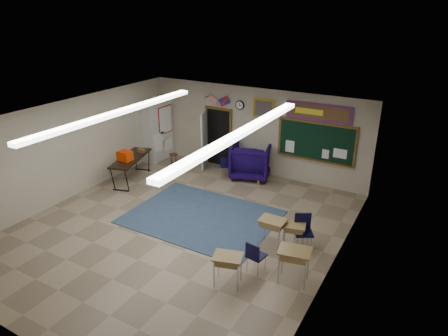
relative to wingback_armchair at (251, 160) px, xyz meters
The scene contains 25 objects.
floor 4.08m from the wingback_armchair, 91.86° to the right, with size 9.00×9.00×0.00m, color gray.
back_wall 1.02m from the wingback_armchair, 105.83° to the left, with size 8.00×0.04×3.00m, color #B6AD94.
front_wall 8.59m from the wingback_armchair, 90.88° to the right, with size 8.00×0.04×3.00m, color #B6AD94.
left_wall 5.85m from the wingback_armchair, 135.66° to the right, with size 0.04×9.00×3.00m, color #B6AD94.
right_wall 5.66m from the wingback_armchair, 46.22° to the right, with size 0.04×9.00×3.00m, color #B6AD94.
ceiling 4.70m from the wingback_armchair, 91.86° to the right, with size 8.00×9.00×0.04m, color beige.
area_rug 3.29m from the wingback_armchair, 88.78° to the right, with size 4.00×3.00×0.02m, color #344A63.
fluorescent_strips 4.67m from the wingback_armchair, 91.86° to the right, with size 3.86×6.00×0.10m, color white, non-canonical shape.
doorway 1.73m from the wingback_armchair, 169.11° to the left, with size 1.10×0.89×2.16m.
chalkboard 2.28m from the wingback_armchair, 11.61° to the left, with size 2.55×0.14×1.30m.
bulletin_board 2.81m from the wingback_armchair, 11.72° to the left, with size 2.10×0.05×0.55m.
framed_art_print 1.82m from the wingback_armchair, 62.98° to the left, with size 0.75×0.05×0.65m.
wall_clock 1.93m from the wingback_armchair, 147.78° to the left, with size 0.32×0.05×0.32m.
wall_flags 2.46m from the wingback_armchair, 165.25° to the left, with size 1.16×0.06×0.70m, color red, non-canonical shape.
storage_cabinet 3.88m from the wingback_armchair, behind, with size 0.59×1.25×2.20m.
wingback_armchair is the anchor object (origin of this frame).
student_chair_reading 0.90m from the wingback_armchair, 152.86° to the right, with size 0.37×0.37×0.75m, color black, non-canonical shape.
student_chair_desk_a 5.29m from the wingback_armchair, 62.37° to the right, with size 0.39×0.39×0.78m, color black, non-canonical shape.
student_chair_desk_b 4.53m from the wingback_armchair, 47.48° to the right, with size 0.44×0.44×0.89m, color black, non-canonical shape.
student_desk_front_left 4.29m from the wingback_armchair, 56.76° to the right, with size 0.62×0.47×0.75m.
student_desk_front_right 4.43m from the wingback_armchair, 50.11° to the right, with size 0.63×0.53×0.65m.
student_desk_back_left 5.81m from the wingback_armchair, 68.52° to the right, with size 0.71×0.60×0.72m.
student_desk_back_right 5.68m from the wingback_armchair, 54.50° to the right, with size 0.75×0.62×0.81m.
folding_table 4.05m from the wingback_armchair, 145.89° to the right, with size 1.21×2.09×1.13m.
wooden_stool 2.87m from the wingback_armchair, 165.96° to the right, with size 0.31×0.31×0.54m.
Camera 1 is at (5.64, -7.43, 5.58)m, focal length 32.00 mm.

